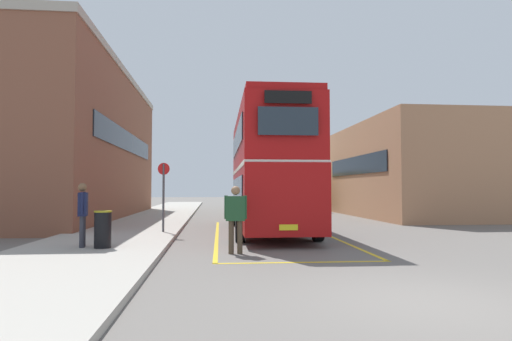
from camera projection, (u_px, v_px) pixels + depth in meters
ground_plane at (280, 224)px, 20.72m from camera, size 135.60×135.60×0.00m
sidewalk_left at (150, 220)px, 22.46m from camera, size 4.00×57.60×0.14m
brick_building_left at (66, 145)px, 24.39m from camera, size 7.03×19.34×8.34m
depot_building_right at (424, 171)px, 27.01m from camera, size 8.90×13.07×5.69m
double_decker_bus at (268, 168)px, 17.10m from camera, size 2.92×10.22×4.75m
single_deck_bus at (288, 189)px, 36.04m from camera, size 2.91×9.65×3.02m
pedestrian_boarding at (236, 214)px, 11.29m from camera, size 0.59×0.27×1.77m
pedestrian_waiting_near at (83, 210)px, 11.56m from camera, size 0.31×0.57×1.72m
litter_bin at (103, 229)px, 11.40m from camera, size 0.46×0.46×0.98m
bus_stop_sign at (164, 190)px, 15.74m from camera, size 0.44×0.12×2.51m
bay_marking_yellow at (275, 237)px, 15.10m from camera, size 4.36×12.24×0.01m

